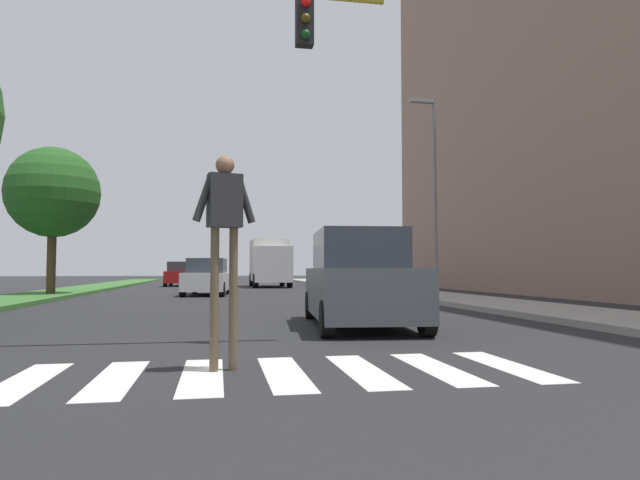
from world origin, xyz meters
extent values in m
plane|color=#262628|center=(0.00, 30.00, 0.00)|extent=(140.00, 140.00, 0.00)
cube|color=silver|center=(-2.25, 7.71, 0.00)|extent=(0.45, 2.20, 0.01)
cube|color=silver|center=(-1.35, 7.71, 0.00)|extent=(0.45, 2.20, 0.01)
cube|color=silver|center=(-0.45, 7.71, 0.00)|extent=(0.45, 2.20, 0.01)
cube|color=silver|center=(0.45, 7.71, 0.00)|extent=(0.45, 2.20, 0.01)
cube|color=silver|center=(1.35, 7.71, 0.00)|extent=(0.45, 2.20, 0.01)
cube|color=silver|center=(2.25, 7.71, 0.00)|extent=(0.45, 2.20, 0.01)
cube|color=silver|center=(3.15, 7.71, 0.00)|extent=(0.45, 2.20, 0.01)
cube|color=#386B2D|center=(-7.43, 28.00, 0.07)|extent=(2.75, 64.00, 0.15)
cylinder|color=#4C3823|center=(-7.13, 26.38, 1.70)|extent=(0.36, 0.36, 3.09)
sphere|color=#23561E|center=(-7.13, 26.38, 4.38)|extent=(3.79, 3.79, 3.79)
cube|color=#9E9991|center=(8.25, 28.00, 0.07)|extent=(3.00, 64.00, 0.15)
cube|color=black|center=(1.03, 10.02, 5.10)|extent=(0.28, 0.20, 0.80)
sphere|color=red|center=(1.03, 9.90, 5.36)|extent=(0.16, 0.16, 0.16)
sphere|color=#4C380F|center=(1.03, 9.90, 5.10)|extent=(0.16, 0.16, 0.16)
sphere|color=#0F3F19|center=(1.03, 9.90, 4.84)|extent=(0.16, 0.16, 0.16)
cylinder|color=slate|center=(7.75, 21.35, 3.90)|extent=(0.14, 0.14, 7.50)
cube|color=gray|center=(7.25, 21.35, 7.55)|extent=(0.90, 0.24, 0.16)
cylinder|color=brown|center=(-0.11, 8.00, 0.82)|extent=(0.12, 0.12, 1.65)
cylinder|color=brown|center=(-0.33, 7.95, 0.82)|extent=(0.12, 0.12, 1.65)
cube|color=#262628|center=(-0.22, 7.97, 1.96)|extent=(0.43, 0.32, 0.62)
cylinder|color=#262628|center=(0.01, 8.03, 1.99)|extent=(0.28, 0.15, 0.58)
cylinder|color=#262628|center=(-0.45, 7.92, 1.99)|extent=(0.28, 0.15, 0.58)
sphere|color=#8C664C|center=(-0.22, 7.97, 2.38)|extent=(0.27, 0.27, 0.22)
cube|color=#474C51|center=(2.56, 12.55, 0.70)|extent=(2.30, 4.75, 0.96)
cube|color=#2D333D|center=(2.58, 12.78, 1.58)|extent=(1.89, 2.67, 0.79)
cylinder|color=black|center=(3.27, 10.63, 0.32)|extent=(0.28, 0.66, 0.64)
cylinder|color=black|center=(1.53, 10.78, 0.32)|extent=(0.28, 0.66, 0.64)
cylinder|color=black|center=(3.59, 14.31, 0.32)|extent=(0.28, 0.66, 0.64)
cylinder|color=black|center=(1.86, 14.47, 0.32)|extent=(0.28, 0.66, 0.64)
cube|color=silver|center=(-0.75, 27.10, 0.61)|extent=(2.22, 4.44, 0.78)
cube|color=#2D333D|center=(-0.77, 26.88, 1.32)|extent=(1.77, 2.08, 0.64)
cylinder|color=black|center=(-1.38, 28.86, 0.32)|extent=(0.29, 0.66, 0.64)
cylinder|color=black|center=(0.24, 28.69, 0.32)|extent=(0.29, 0.66, 0.64)
cylinder|color=black|center=(-1.73, 25.50, 0.32)|extent=(0.29, 0.66, 0.64)
cylinder|color=black|center=(-0.12, 25.33, 0.32)|extent=(0.29, 0.66, 0.64)
cube|color=maroon|center=(-2.82, 41.21, 0.62)|extent=(1.94, 4.24, 0.79)
cube|color=#2D333D|center=(-2.83, 41.00, 1.34)|extent=(1.66, 1.93, 0.65)
cylinder|color=black|center=(-3.61, 42.88, 0.32)|extent=(0.24, 0.65, 0.64)
cylinder|color=black|center=(-1.94, 42.83, 0.32)|extent=(0.24, 0.65, 0.64)
cylinder|color=black|center=(-3.70, 39.59, 0.32)|extent=(0.24, 0.65, 0.64)
cylinder|color=black|center=(-2.04, 39.54, 0.32)|extent=(0.24, 0.65, 0.64)
cube|color=silver|center=(3.04, 36.08, 1.45)|extent=(2.30, 2.00, 2.20)
cube|color=beige|center=(3.04, 39.18, 1.75)|extent=(2.30, 4.20, 2.70)
cylinder|color=black|center=(4.09, 36.08, 0.45)|extent=(0.30, 0.90, 0.90)
cylinder|color=black|center=(1.99, 36.08, 0.45)|extent=(0.30, 0.90, 0.90)
cylinder|color=black|center=(4.09, 40.23, 0.45)|extent=(0.30, 0.90, 0.90)
cylinder|color=black|center=(1.99, 40.23, 0.45)|extent=(0.30, 0.90, 0.90)
camera|label=1|loc=(-0.29, 1.38, 1.17)|focal=31.56mm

